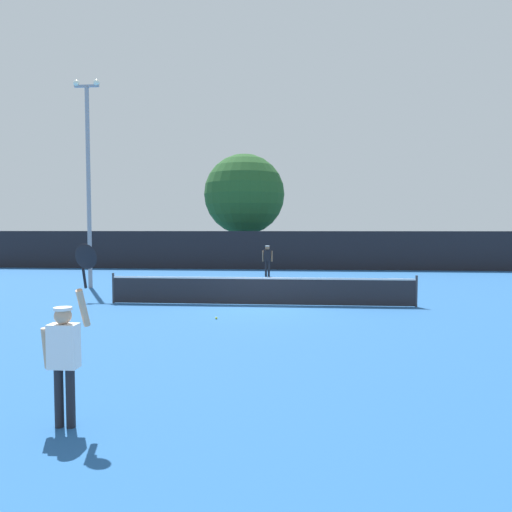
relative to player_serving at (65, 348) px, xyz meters
name	(u,v)px	position (x,y,z in m)	size (l,w,h in m)	color
ground_plane	(261,305)	(1.86, 10.53, -1.07)	(120.00, 120.00, 0.00)	#235693
tennis_net	(261,290)	(1.86, 10.53, -0.56)	(10.59, 0.08, 1.07)	#232328
perimeter_fence	(277,250)	(1.86, 25.05, 0.16)	(38.96, 0.12, 2.47)	black
player_serving	(65,348)	(0.00, 0.00, 0.00)	(0.68, 0.39, 2.46)	white
player_receiving	(267,258)	(1.50, 20.42, -0.02)	(0.57, 0.25, 1.70)	black
tennis_ball	(216,318)	(0.75, 7.79, -1.04)	(0.07, 0.07, 0.07)	#CCE033
light_pole	(88,172)	(-6.10, 14.81, 4.07)	(1.18, 0.28, 9.13)	gray
large_tree	(244,195)	(-0.78, 29.90, 4.07)	(5.94, 5.94, 8.13)	brown
parked_car_near	(242,251)	(-1.35, 33.42, -0.29)	(2.07, 4.27, 1.69)	white
parked_car_mid	(302,253)	(3.52, 31.42, -0.29)	(2.39, 4.40, 1.69)	black
parked_car_far	(361,252)	(8.12, 32.42, -0.29)	(2.21, 4.33, 1.69)	black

